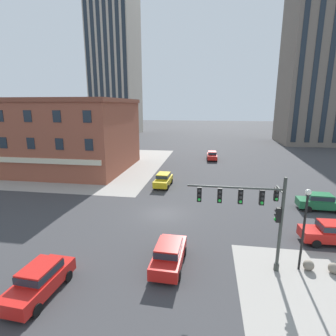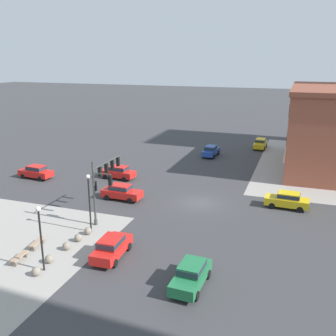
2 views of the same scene
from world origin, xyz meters
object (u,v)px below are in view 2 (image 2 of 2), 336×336
(bench_near_signal, at_px, (37,243))
(car_cross_far, at_px, (36,171))
(bollard_sphere_curb_a, at_px, (88,231))
(car_cross_eastbound, at_px, (260,143))
(traffic_signal_main, at_px, (103,179))
(bollard_sphere_curb_e, at_px, (36,271))
(bollard_sphere_curb_d, at_px, (49,259))
(bench_mid_block, at_px, (19,257))
(car_main_northbound_far, at_px, (211,151))
(street_lamp_corner_near, at_px, (89,196))
(bollard_sphere_curb_c, at_px, (67,246))
(bollard_sphere_curb_b, at_px, (78,238))
(car_main_mid, at_px, (121,191))
(car_cross_westbound, at_px, (118,172))
(car_main_southbound_near, at_px, (112,246))
(car_main_northbound_near, at_px, (287,200))
(street_lamp_mid_sidewalk, at_px, (40,231))

(bench_near_signal, bearing_deg, car_cross_far, -142.40)
(bollard_sphere_curb_a, distance_m, car_cross_eastbound, 39.98)
(traffic_signal_main, height_order, bench_near_signal, traffic_signal_main)
(bollard_sphere_curb_e, bearing_deg, bollard_sphere_curb_d, -173.85)
(bench_mid_block, distance_m, car_main_northbound_far, 36.95)
(traffic_signal_main, relative_size, street_lamp_corner_near, 1.14)
(bollard_sphere_curb_c, distance_m, car_cross_eastbound, 42.95)
(bollard_sphere_curb_b, distance_m, street_lamp_corner_near, 3.64)
(traffic_signal_main, relative_size, bollard_sphere_curb_b, 9.29)
(bollard_sphere_curb_a, xyz_separation_m, bollard_sphere_curb_c, (3.03, -0.18, 0.00))
(car_cross_far, bearing_deg, bollard_sphere_curb_a, 50.53)
(bollard_sphere_curb_b, height_order, car_main_mid, car_main_mid)
(car_main_northbound_far, xyz_separation_m, car_cross_westbound, (15.18, -8.55, 0.00))
(bollard_sphere_curb_d, height_order, car_cross_eastbound, car_cross_eastbound)
(bench_mid_block, distance_m, car_main_southbound_near, 7.02)
(bollard_sphere_curb_a, relative_size, bench_mid_block, 0.36)
(car_main_northbound_near, bearing_deg, bench_near_signal, -50.67)
(bollard_sphere_curb_c, relative_size, car_cross_westbound, 0.15)
(car_main_mid, distance_m, car_cross_far, 14.07)
(traffic_signal_main, relative_size, car_cross_far, 1.36)
(bench_mid_block, relative_size, street_lamp_corner_near, 0.34)
(car_main_northbound_far, bearing_deg, bollard_sphere_curb_c, -6.91)
(traffic_signal_main, relative_size, bollard_sphere_curb_d, 9.29)
(traffic_signal_main, height_order, car_main_southbound_near, traffic_signal_main)
(car_main_southbound_near, xyz_separation_m, car_cross_eastbound, (-41.43, 6.78, 0.00))
(bollard_sphere_curb_a, height_order, bench_mid_block, bollard_sphere_curb_a)
(traffic_signal_main, xyz_separation_m, bollard_sphere_curb_a, (3.48, 0.20, -3.69))
(car_main_mid, bearing_deg, bollard_sphere_curb_a, 6.43)
(bollard_sphere_curb_c, relative_size, car_main_mid, 0.15)
(traffic_signal_main, bearing_deg, car_cross_westbound, -159.52)
(bollard_sphere_curb_c, height_order, bench_near_signal, bollard_sphere_curb_c)
(bench_mid_block, xyz_separation_m, street_lamp_corner_near, (-6.36, 2.52, 3.03))
(bollard_sphere_curb_d, relative_size, car_cross_westbound, 0.15)
(traffic_signal_main, distance_m, car_main_northbound_far, 27.59)
(car_main_mid, bearing_deg, bollard_sphere_curb_c, 3.92)
(bollard_sphere_curb_e, bearing_deg, car_main_northbound_near, 139.71)
(bollard_sphere_curb_e, xyz_separation_m, car_cross_far, (-19.12, -14.62, 0.59))
(bench_near_signal, xyz_separation_m, car_cross_eastbound, (-41.92, 13.38, 0.59))
(traffic_signal_main, height_order, street_lamp_corner_near, traffic_signal_main)
(bollard_sphere_curb_c, height_order, car_main_southbound_near, car_main_southbound_near)
(bollard_sphere_curb_b, xyz_separation_m, street_lamp_mid_sidewalk, (4.81, 0.12, 2.84))
(bollard_sphere_curb_e, distance_m, car_main_northbound_near, 25.19)
(bollard_sphere_curb_e, distance_m, car_cross_eastbound, 46.80)
(traffic_signal_main, distance_m, bollard_sphere_curb_b, 6.15)
(bollard_sphere_curb_b, bearing_deg, street_lamp_corner_near, 177.72)
(street_lamp_mid_sidewalk, height_order, car_cross_eastbound, street_lamp_mid_sidewalk)
(bollard_sphere_curb_a, bearing_deg, bench_mid_block, -23.59)
(car_cross_eastbound, bearing_deg, bollard_sphere_curb_e, -13.18)
(bollard_sphere_curb_a, bearing_deg, street_lamp_corner_near, -178.47)
(bollard_sphere_curb_a, relative_size, street_lamp_corner_near, 0.12)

